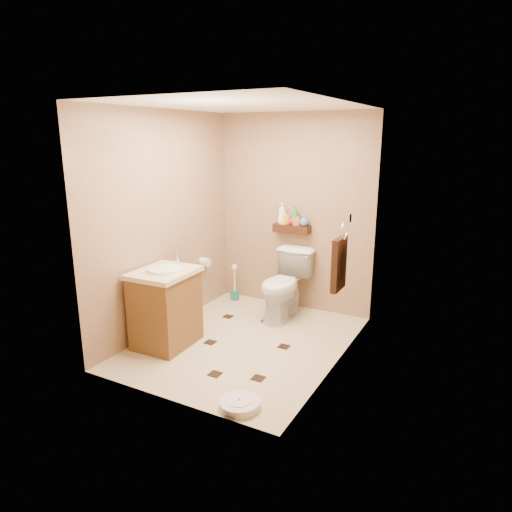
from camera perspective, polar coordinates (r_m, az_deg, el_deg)
The scene contains 20 objects.
ground at distance 4.93m, azimuth -1.38°, elevation -10.70°, with size 2.50×2.50×0.00m, color #C2B58E.
wall_back at distance 5.65m, azimuth 4.85°, elevation 5.35°, with size 2.00×0.04×2.40m, color #9D7E59.
wall_front at distance 3.54m, azimuth -11.54°, elevation -0.58°, with size 2.00×0.04×2.40m, color #9D7E59.
wall_left at distance 5.11m, azimuth -11.30°, elevation 4.11°, with size 0.04×2.50×2.40m, color #9D7E59.
wall_right at distance 4.15m, azimuth 10.60°, elevation 1.72°, with size 0.04×2.50×2.40m, color #9D7E59.
ceiling at distance 4.46m, azimuth -1.58°, elevation 18.37°, with size 2.00×2.50×0.02m, color white.
wall_shelf at distance 5.61m, azimuth 4.48°, elevation 3.42°, with size 0.46×0.14×0.10m, color #381B0F.
floor_accents at distance 4.88m, azimuth -1.53°, elevation -10.91°, with size 1.11×1.44×0.01m.
toilet at distance 5.44m, azimuth 3.55°, elevation -3.65°, with size 0.45×0.79×0.81m, color white.
vanity at distance 4.82m, azimuth -11.22°, elevation -6.23°, with size 0.57×0.68×0.93m.
bathroom_scale at distance 3.86m, azimuth -2.05°, elevation -17.99°, with size 0.39×0.39×0.07m.
toilet_brush at distance 6.08m, azimuth -2.68°, elevation -3.92°, with size 0.11×0.11×0.49m.
towel_ring at distance 4.47m, azimuth 10.38°, elevation -0.71°, with size 0.12×0.30×0.76m.
toilet_paper at distance 5.71m, azimuth -6.41°, elevation -0.75°, with size 0.12×0.11×0.12m.
bottle_a at distance 5.63m, azimuth 3.28°, elevation 5.35°, with size 0.10×0.10×0.26m, color white.
bottle_b at distance 5.62m, azimuth 3.60°, elevation 4.91°, with size 0.08×0.08×0.18m, color yellow.
bottle_c at distance 5.58m, azimuth 4.63°, elevation 4.57°, with size 0.10×0.10×0.13m, color red.
bottle_d at distance 5.56m, azimuth 4.89°, elevation 5.04°, with size 0.09×0.09×0.23m, color #2F8E33.
bottle_e at distance 5.56m, azimuth 5.03°, elevation 4.69°, with size 0.07×0.07×0.16m, color #CD6E44.
bottle_f at distance 5.52m, azimuth 6.03°, elevation 4.47°, with size 0.11×0.11×0.14m, color #526ECD.
Camera 1 is at (2.21, -3.86, 2.12)m, focal length 32.00 mm.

